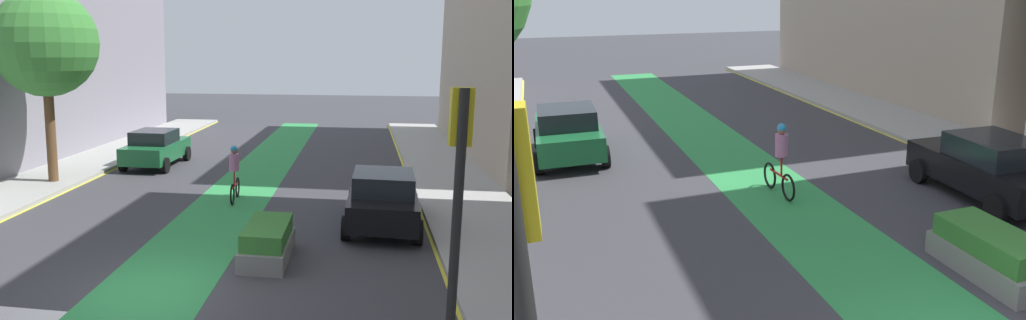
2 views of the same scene
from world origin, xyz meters
The scene contains 9 objects.
ground_plane centered at (0.00, 0.00, 0.00)m, with size 120.00×120.00×0.00m, color #38383D.
bike_lane_paint centered at (0.02, 0.00, 0.00)m, with size 2.40×60.00×0.01m, color #2D8C47.
curb_stripe_right centered at (6.00, 0.00, 0.01)m, with size 0.16×60.00×0.01m, color yellow.
traffic_signal_near_right centered at (5.68, -0.68, 2.94)m, with size 0.35×0.52×4.20m.
car_black_right_far centered at (4.75, 5.55, 0.80)m, with size 2.16×4.27×1.57m.
car_green_left_far centered at (-4.53, 13.08, 0.80)m, with size 2.04×4.21×1.57m.
cyclist_in_lane centered at (0.11, 7.60, 0.97)m, with size 0.32×1.73×1.86m.
street_tree_near centered at (-6.98, 8.85, 5.09)m, with size 3.78×3.78×6.86m.
median_planter centered at (2.02, 2.42, 0.40)m, with size 1.05×2.37×0.85m.
Camera 1 is at (4.06, -10.51, 4.70)m, focal length 40.98 mm.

